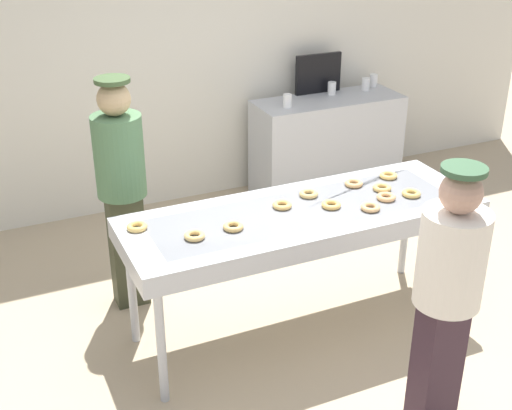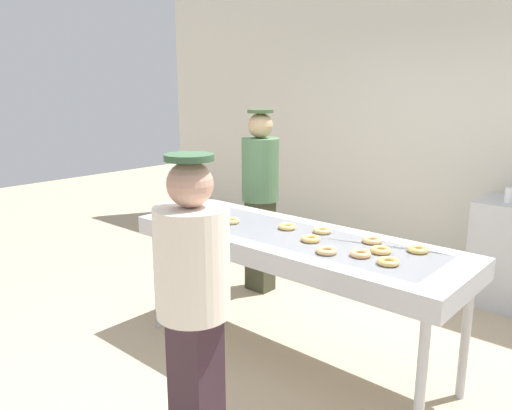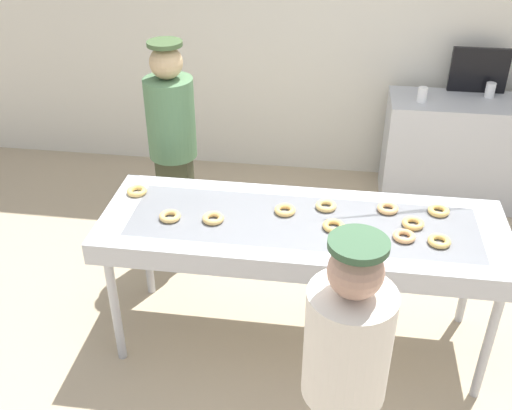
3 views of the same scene
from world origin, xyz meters
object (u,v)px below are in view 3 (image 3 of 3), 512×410
object	(u,v)px
glazed_donut_4	(170,216)
worker_baker	(173,143)
glazed_donut_2	(326,206)
paper_cup_1	(490,90)
glazed_donut_0	(285,210)
glazed_donut_10	(137,191)
glazed_donut_3	(439,241)
glazed_donut_6	(388,208)
fryer_conveyor	(302,232)
glazed_donut_5	(372,243)
glazed_donut_8	(213,218)
glazed_donut_9	(439,211)
paper_cup_2	(422,95)
menu_display	(479,70)
prep_counter	(469,152)
glazed_donut_1	(334,226)
customer_waiting	(344,373)
glazed_donut_11	(404,236)
glazed_donut_7	(413,223)

from	to	relation	value
glazed_donut_4	worker_baker	size ratio (longest dim) A/B	0.07
glazed_donut_2	paper_cup_1	world-z (taller)	paper_cup_1
glazed_donut_0	glazed_donut_10	xyz separation A→B (m)	(-0.95, 0.09, 0.00)
glazed_donut_3	glazed_donut_6	xyz separation A→B (m)	(-0.27, 0.31, 0.00)
fryer_conveyor	glazed_donut_5	world-z (taller)	glazed_donut_5
glazed_donut_8	glazed_donut_9	xyz separation A→B (m)	(1.32, 0.27, 0.00)
glazed_donut_2	paper_cup_2	bearing A→B (deg)	67.70
paper_cup_1	menu_display	bearing A→B (deg)	132.86
glazed_donut_6	prep_counter	size ratio (longest dim) A/B	0.09
glazed_donut_9	glazed_donut_2	bearing A→B (deg)	-176.59
glazed_donut_6	prep_counter	xyz separation A→B (m)	(0.83, 1.81, -0.47)
paper_cup_1	glazed_donut_4	bearing A→B (deg)	-135.16
glazed_donut_5	worker_baker	xyz separation A→B (m)	(-1.39, 1.00, 0.04)
glazed_donut_1	glazed_donut_3	world-z (taller)	same
glazed_donut_0	prep_counter	size ratio (longest dim) A/B	0.09
glazed_donut_8	worker_baker	xyz separation A→B (m)	(-0.47, 0.88, 0.04)
glazed_donut_5	glazed_donut_9	distance (m)	0.56
fryer_conveyor	glazed_donut_3	distance (m)	0.78
customer_waiting	glazed_donut_0	bearing A→B (deg)	93.60
glazed_donut_5	paper_cup_2	world-z (taller)	paper_cup_2
customer_waiting	paper_cup_2	size ratio (longest dim) A/B	13.12
glazed_donut_2	worker_baker	size ratio (longest dim) A/B	0.07
fryer_conveyor	menu_display	bearing A→B (deg)	59.06
glazed_donut_2	customer_waiting	xyz separation A→B (m)	(0.13, -1.31, -0.02)
glazed_donut_0	menu_display	xyz separation A→B (m)	(1.45, 2.14, 0.20)
glazed_donut_5	glazed_donut_10	xyz separation A→B (m)	(-1.46, 0.36, 0.00)
fryer_conveyor	menu_display	distance (m)	2.61
fryer_conveyor	glazed_donut_11	distance (m)	0.59
glazed_donut_4	glazed_donut_6	bearing A→B (deg)	11.92
glazed_donut_7	customer_waiting	world-z (taller)	customer_waiting
glazed_donut_2	menu_display	xyz separation A→B (m)	(1.20, 2.06, 0.20)
glazed_donut_5	glazed_donut_10	size ratio (longest dim) A/B	1.00
paper_cup_2	prep_counter	bearing A→B (deg)	8.33
customer_waiting	paper_cup_1	size ratio (longest dim) A/B	13.12
glazed_donut_8	glazed_donut_11	distance (m)	1.10
glazed_donut_1	glazed_donut_3	bearing A→B (deg)	-6.81
worker_baker	customer_waiting	size ratio (longest dim) A/B	1.06
fryer_conveyor	paper_cup_1	world-z (taller)	paper_cup_1
glazed_donut_3	glazed_donut_7	xyz separation A→B (m)	(-0.13, 0.16, 0.00)
glazed_donut_9	glazed_donut_10	xyz separation A→B (m)	(-1.86, -0.03, 0.00)
glazed_donut_9	customer_waiting	world-z (taller)	customer_waiting
glazed_donut_1	glazed_donut_6	bearing A→B (deg)	36.64
glazed_donut_6	glazed_donut_10	world-z (taller)	same
glazed_donut_2	glazed_donut_3	bearing A→B (deg)	-23.85
paper_cup_1	paper_cup_2	xyz separation A→B (m)	(-0.58, -0.19, 0.00)
menu_display	glazed_donut_2	bearing A→B (deg)	-120.34
glazed_donut_3	customer_waiting	xyz separation A→B (m)	(-0.50, -1.02, -0.02)
menu_display	glazed_donut_0	bearing A→B (deg)	-124.02
glazed_donut_5	glazed_donut_11	xyz separation A→B (m)	(0.18, 0.09, 0.00)
glazed_donut_2	glazed_donut_7	bearing A→B (deg)	-13.55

